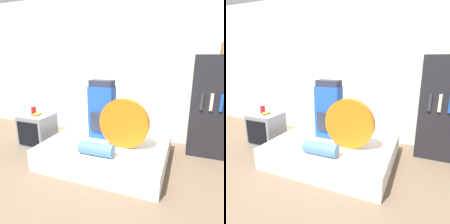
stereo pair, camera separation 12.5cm
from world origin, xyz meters
TOP-DOWN VIEW (x-y plane):
  - ground_plane at (0.00, 0.00)m, footprint 16.00×16.00m
  - wall_back at (0.00, 1.74)m, footprint 8.00×0.05m
  - bed at (0.22, 0.68)m, footprint 1.72×1.35m
  - backpack at (0.09, 0.81)m, footprint 0.37×0.24m
  - tent_bag at (0.51, 0.58)m, footprint 0.68×0.09m
  - sleeping_roll at (0.26, 0.23)m, footprint 0.45×0.17m
  - television at (-1.08, 0.73)m, footprint 0.50×0.48m
  - canister at (-1.16, 0.76)m, footprint 0.08×0.08m
  - banana_bunch at (-1.06, 0.76)m, footprint 0.12×0.16m
  - bookshelf at (1.72, 1.47)m, footprint 0.80×0.45m

SIDE VIEW (x-z plane):
  - ground_plane at x=0.00m, z-range 0.00..0.00m
  - bed at x=0.22m, z-range 0.00..0.30m
  - television at x=-1.08m, z-range 0.00..0.56m
  - sleeping_roll at x=0.26m, z-range 0.30..0.47m
  - banana_bunch at x=-1.06m, z-range 0.56..0.59m
  - canister at x=-1.16m, z-range 0.55..0.70m
  - tent_bag at x=0.51m, z-range 0.30..0.98m
  - backpack at x=0.09m, z-range 0.29..1.16m
  - bookshelf at x=1.72m, z-range 0.00..1.53m
  - wall_back at x=0.00m, z-range 0.00..2.60m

